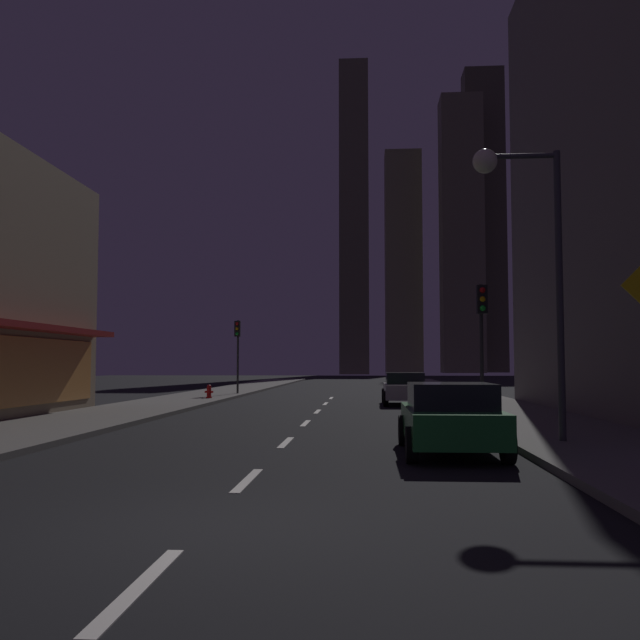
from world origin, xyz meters
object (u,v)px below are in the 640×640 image
Objects in this scene: street_lamp_right at (521,221)px; traffic_light_near_right at (482,321)px; car_parked_far at (405,388)px; traffic_light_far_left at (238,340)px; car_parked_near at (450,418)px; fire_hydrant_far_left at (209,392)px.

traffic_light_near_right is at bearing 88.88° from street_lamp_right.
traffic_light_near_right is (1.90, -9.51, 2.45)m from car_parked_far.
traffic_light_near_right reaches higher than car_parked_far.
car_parked_far is at bearing -40.55° from traffic_light_far_left.
car_parked_near is 6.48× the size of fire_hydrant_far_left.
car_parked_far is at bearing 96.49° from street_lamp_right.
street_lamp_right reaches higher than traffic_light_near_right.
street_lamp_right is (-0.12, -6.14, 1.87)m from traffic_light_near_right.
street_lamp_right is (10.88, -23.44, 1.87)m from traffic_light_far_left.
car_parked_near and car_parked_far have the same top height.
traffic_light_near_right is (11.40, -11.97, 2.74)m from fire_hydrant_far_left.
traffic_light_far_left is 0.64× the size of street_lamp_right.
fire_hydrant_far_left is (-9.50, 19.35, -0.29)m from car_parked_near.
traffic_light_near_right is at bearing -78.71° from car_parked_far.
car_parked_near is at bearing -90.00° from car_parked_far.
traffic_light_far_left is (-9.10, 24.69, 2.45)m from car_parked_near.
car_parked_near is at bearing -69.76° from traffic_light_far_left.
car_parked_near is 8.01m from traffic_light_near_right.
fire_hydrant_far_left is (-9.50, 2.45, -0.29)m from car_parked_far.
traffic_light_far_left is at bearing 85.71° from fire_hydrant_far_left.
fire_hydrant_far_left is 16.75m from traffic_light_near_right.
traffic_light_far_left is (-9.10, 7.79, 2.45)m from car_parked_far.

